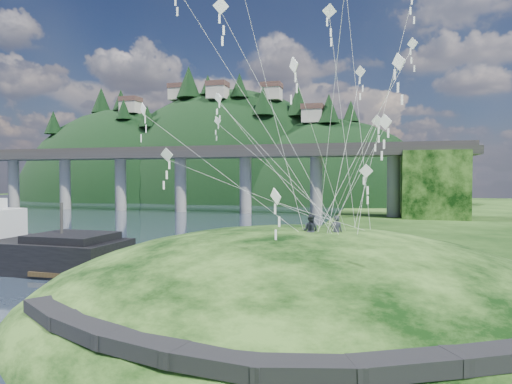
# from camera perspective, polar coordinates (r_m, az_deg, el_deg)

# --- Properties ---
(ground) EXTENTS (320.00, 320.00, 0.00)m
(ground) POSITION_cam_1_polar(r_m,az_deg,el_deg) (29.34, -11.11, -14.12)
(ground) COLOR black
(ground) RESTS_ON ground
(grass_hill) EXTENTS (36.00, 32.00, 13.00)m
(grass_hill) POSITION_cam_1_polar(r_m,az_deg,el_deg) (29.17, 5.69, -17.28)
(grass_hill) COLOR black
(grass_hill) RESTS_ON ground
(footpath) EXTENTS (22.29, 5.84, 0.83)m
(footpath) POSITION_cam_1_polar(r_m,az_deg,el_deg) (17.35, -3.33, -18.36)
(footpath) COLOR black
(footpath) RESTS_ON ground
(bridge) EXTENTS (160.00, 11.00, 15.00)m
(bridge) POSITION_cam_1_polar(r_m,az_deg,el_deg) (102.97, -6.62, 2.85)
(bridge) COLOR #2D2B2B
(bridge) RESTS_ON ground
(far_ridge) EXTENTS (153.00, 70.00, 94.50)m
(far_ridge) POSITION_cam_1_polar(r_m,az_deg,el_deg) (158.47, -5.13, -3.66)
(far_ridge) COLOR black
(far_ridge) RESTS_ON ground
(work_barge) EXTENTS (22.90, 6.62, 7.98)m
(work_barge) POSITION_cam_1_polar(r_m,az_deg,el_deg) (46.62, -29.38, -5.82)
(work_barge) COLOR black
(work_barge) RESTS_ON ground
(wooden_dock) EXTENTS (14.95, 3.02, 1.06)m
(wooden_dock) POSITION_cam_1_polar(r_m,az_deg,el_deg) (37.04, -16.47, -10.02)
(wooden_dock) COLOR #332515
(wooden_dock) RESTS_ON ground
(kite_flyers) EXTENTS (2.34, 1.11, 1.95)m
(kite_flyers) POSITION_cam_1_polar(r_m,az_deg,el_deg) (26.40, 7.78, -2.82)
(kite_flyers) COLOR #252932
(kite_flyers) RESTS_ON ground
(kite_swarm) EXTENTS (16.16, 17.72, 22.05)m
(kite_swarm) POSITION_cam_1_polar(r_m,az_deg,el_deg) (28.48, 3.92, 16.59)
(kite_swarm) COLOR white
(kite_swarm) RESTS_ON ground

